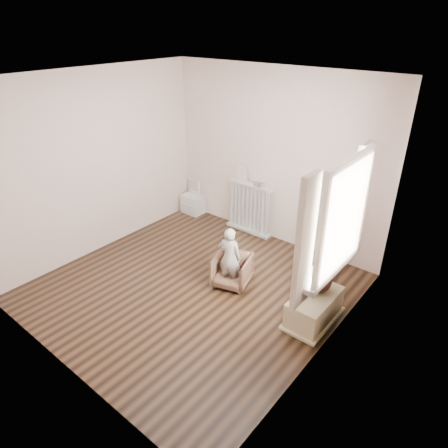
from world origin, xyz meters
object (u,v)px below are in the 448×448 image
Objects in this scene: child at (230,257)px; toy_bench at (314,306)px; armchair at (232,270)px; plush_cat at (346,240)px; radiator at (249,211)px; teddy_bear at (320,266)px; toy_vanity at (193,198)px.

toy_bench is at bearing 167.49° from child.
armchair is 1.56m from plush_cat.
armchair is 1.17m from toy_bench.
armchair is 1.62× the size of plush_cat.
armchair is at bearing -107.22° from child.
armchair is at bearing -145.58° from plush_cat.
radiator is 1.67× the size of teddy_bear.
plush_cat reaches higher than toy_bench.
teddy_bear is 1.76× the size of plush_cat.
toy_vanity reaches higher than toy_bench.
plush_cat is at bearing -16.49° from toy_vanity.
teddy_bear reaches higher than toy_vanity.
radiator is 2.93× the size of plush_cat.
radiator is 2.25m from toy_bench.
plush_cat reaches higher than toy_vanity.
toy_vanity is 3.26m from teddy_bear.
child is (1.90, -1.33, 0.16)m from toy_vanity.
armchair is at bearing -33.98° from toy_vanity.
child is 1.48m from plush_cat.
radiator is 1.81× the size of armchair.
plush_cat reaches higher than child.
radiator is 1.49m from armchair.
toy_vanity is 2.09× the size of plush_cat.
toy_vanity is (-1.22, -0.03, -0.11)m from radiator.
toy_vanity is 1.29× the size of armchair.
child reaches higher than toy_bench.
toy_vanity is 0.73× the size of child.
armchair is 0.92× the size of teddy_bear.
toy_bench is 2.53× the size of plush_cat.
teddy_bear is at bearing -32.65° from radiator.
teddy_bear reaches higher than radiator.
armchair is 0.23m from child.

